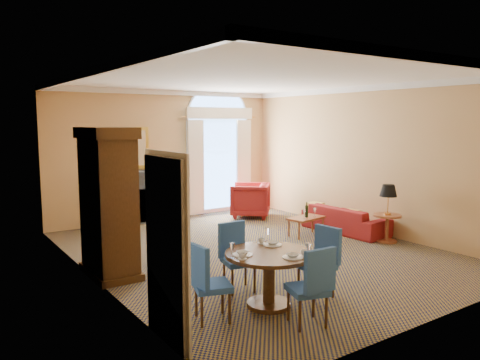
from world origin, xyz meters
TOP-DOWN VIEW (x-y plane):
  - ground at (0.00, 0.00)m, footprint 7.50×7.50m
  - room_envelope at (-0.03, 0.67)m, footprint 6.04×7.52m
  - armoire at (-2.72, 0.19)m, footprint 0.67×1.19m
  - dining_table at (-1.43, -2.26)m, footprint 1.16×1.16m
  - dining_chair_north at (-1.42, -1.46)m, footprint 0.52×0.52m
  - dining_chair_south at (-1.39, -3.05)m, footprint 0.54×0.54m
  - dining_chair_east at (-0.57, -2.35)m, footprint 0.48×0.47m
  - dining_chair_west at (-2.36, -2.21)m, footprint 0.55×0.55m
  - sofa at (2.55, 0.11)m, footprint 0.88×2.00m
  - armchair at (1.78, 2.64)m, footprint 1.33×1.33m
  - coffee_table at (1.60, 0.32)m, footprint 0.87×0.58m
  - side_table at (2.60, -0.98)m, footprint 0.56×0.56m

SIDE VIEW (x-z plane):
  - ground at x=0.00m, z-range 0.00..0.00m
  - sofa at x=2.55m, z-range 0.00..0.57m
  - coffee_table at x=1.60m, z-range 0.02..0.76m
  - armchair at x=1.78m, z-range 0.00..0.87m
  - dining_table at x=-1.43m, z-range 0.07..1.01m
  - dining_chair_north at x=-1.42m, z-range 0.07..1.04m
  - dining_chair_south at x=-1.39m, z-range 0.07..1.04m
  - dining_chair_east at x=-0.57m, z-range 0.07..1.04m
  - dining_chair_west at x=-2.36m, z-range 0.07..1.04m
  - side_table at x=2.60m, z-range 0.16..1.31m
  - armoire at x=-2.72m, z-range -0.04..2.30m
  - room_envelope at x=-0.03m, z-range 0.78..4.23m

